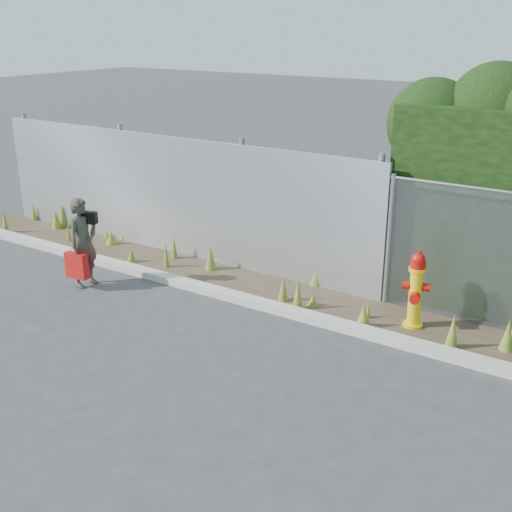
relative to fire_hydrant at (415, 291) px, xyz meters
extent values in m
plane|color=#38383B|center=(-1.71, -2.42, -0.56)|extent=(80.00, 80.00, 0.00)
cube|color=#ADA69D|center=(-1.71, -0.62, -0.50)|extent=(16.00, 0.22, 0.12)
cube|color=#413325|center=(-1.71, -0.02, -0.56)|extent=(16.00, 1.20, 0.01)
cone|color=#576E21|center=(-3.47, 0.59, -0.32)|extent=(0.13, 0.13, 0.49)
cone|color=#576E21|center=(-0.65, -0.10, -0.45)|extent=(0.10, 0.10, 0.22)
cone|color=#576E21|center=(-4.66, 0.29, -0.34)|extent=(0.13, 0.13, 0.45)
cone|color=#576E21|center=(-5.72, 0.60, -0.44)|extent=(0.08, 0.08, 0.25)
cone|color=#576E21|center=(-3.77, 0.21, -0.34)|extent=(0.21, 0.21, 0.44)
cone|color=#576E21|center=(-6.22, 0.59, -0.31)|extent=(0.17, 0.17, 0.51)
cone|color=#576E21|center=(-1.67, -0.39, -0.29)|extent=(0.16, 0.16, 0.53)
cone|color=#576E21|center=(-2.01, -0.25, -0.35)|extent=(0.17, 0.17, 0.41)
cone|color=#576E21|center=(-0.58, -0.41, -0.38)|extent=(0.23, 0.23, 0.36)
cone|color=#576E21|center=(-7.90, 0.51, -0.31)|extent=(0.17, 0.17, 0.50)
cone|color=#576E21|center=(-4.50, -0.12, -0.32)|extent=(0.11, 0.11, 0.48)
cone|color=#576E21|center=(-7.04, -0.09, -0.35)|extent=(0.08, 0.08, 0.42)
cone|color=#576E21|center=(-6.53, 0.44, -0.47)|extent=(0.10, 0.10, 0.18)
cone|color=#576E21|center=(-6.21, 0.23, -0.43)|extent=(0.24, 0.24, 0.27)
cone|color=#576E21|center=(1.29, -0.01, -0.34)|extent=(0.19, 0.19, 0.45)
cone|color=#576E21|center=(-7.89, 0.33, -0.35)|extent=(0.22, 0.22, 0.42)
cone|color=#576E21|center=(-1.87, 0.59, -0.36)|extent=(0.22, 0.22, 0.39)
cone|color=#576E21|center=(-8.79, 0.47, -0.36)|extent=(0.11, 0.11, 0.40)
cone|color=#576E21|center=(-5.19, -0.28, -0.43)|extent=(0.18, 0.18, 0.26)
cone|color=#576E21|center=(-8.57, -0.42, -0.30)|extent=(0.14, 0.14, 0.52)
cone|color=#576E21|center=(0.66, -0.34, -0.31)|extent=(0.17, 0.17, 0.50)
cone|color=#576E21|center=(-1.53, -0.17, -0.46)|extent=(0.16, 0.16, 0.19)
cube|color=silver|center=(-4.96, 0.58, 0.54)|extent=(8.50, 0.08, 2.20)
cylinder|color=gray|center=(-9.01, 0.70, 0.59)|extent=(0.10, 0.10, 2.30)
cylinder|color=gray|center=(-6.21, 0.70, 0.59)|extent=(0.10, 0.10, 2.30)
cylinder|color=gray|center=(-3.41, 0.70, 0.59)|extent=(0.10, 0.10, 2.30)
cylinder|color=gray|center=(-0.91, 0.70, 0.59)|extent=(0.10, 0.10, 2.30)
cylinder|color=gray|center=(-0.66, 0.58, 0.46)|extent=(0.07, 0.07, 2.05)
sphere|color=black|center=(-0.50, 1.61, 2.09)|extent=(1.40, 1.40, 1.40)
sphere|color=black|center=(0.38, 1.74, 2.32)|extent=(1.45, 1.45, 1.45)
cylinder|color=yellow|center=(0.00, 0.01, -0.53)|extent=(0.29, 0.29, 0.06)
cylinder|color=yellow|center=(0.00, 0.01, -0.13)|extent=(0.18, 0.18, 0.87)
cylinder|color=yellow|center=(0.00, 0.01, 0.33)|extent=(0.25, 0.25, 0.05)
cylinder|color=#B20F0A|center=(0.00, 0.01, 0.40)|extent=(0.21, 0.21, 0.10)
sphere|color=#B20F0A|center=(0.00, 0.01, 0.47)|extent=(0.19, 0.19, 0.19)
cylinder|color=#B20F0A|center=(0.00, 0.01, 0.57)|extent=(0.05, 0.05, 0.05)
cylinder|color=#B20F0A|center=(-0.14, 0.01, 0.07)|extent=(0.10, 0.11, 0.11)
cylinder|color=#B20F0A|center=(0.14, 0.01, 0.07)|extent=(0.10, 0.11, 0.11)
cylinder|color=#B20F0A|center=(0.00, -0.14, -0.05)|extent=(0.15, 0.12, 0.15)
imported|color=#0D5839|center=(-5.09, -1.44, 0.18)|extent=(0.37, 0.55, 1.49)
cube|color=#9F0912|center=(-5.09, -1.63, -0.16)|extent=(0.38, 0.14, 0.42)
cylinder|color=#9F0912|center=(-5.09, -1.63, 0.12)|extent=(0.18, 0.02, 0.02)
cube|color=black|center=(-5.03, -1.33, 0.59)|extent=(0.26, 0.11, 0.20)
camera|label=1|loc=(2.63, -8.17, 3.58)|focal=45.00mm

